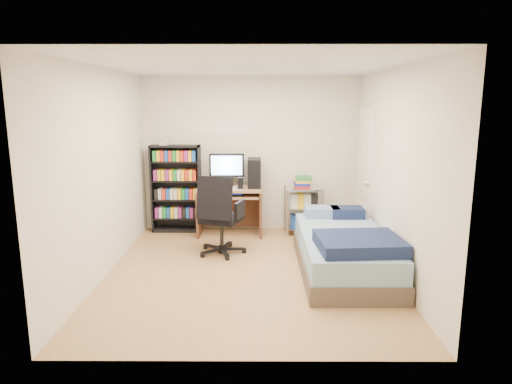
{
  "coord_description": "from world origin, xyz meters",
  "views": [
    {
      "loc": [
        0.12,
        -5.4,
        2.1
      ],
      "look_at": [
        0.09,
        0.4,
        0.94
      ],
      "focal_mm": 32.0,
      "sensor_mm": 36.0,
      "label": 1
    }
  ],
  "objects_px": {
    "computer_desk": "(236,191)",
    "office_chair": "(220,229)",
    "bed": "(344,250)",
    "media_shelf": "(176,188)"
  },
  "relations": [
    {
      "from": "computer_desk",
      "to": "bed",
      "type": "bearing_deg",
      "value": -49.33
    },
    {
      "from": "media_shelf",
      "to": "office_chair",
      "type": "height_order",
      "value": "media_shelf"
    },
    {
      "from": "office_chair",
      "to": "bed",
      "type": "bearing_deg",
      "value": -3.62
    },
    {
      "from": "computer_desk",
      "to": "media_shelf",
      "type": "bearing_deg",
      "value": 172.14
    },
    {
      "from": "media_shelf",
      "to": "bed",
      "type": "distance_m",
      "value": 3.03
    },
    {
      "from": "computer_desk",
      "to": "office_chair",
      "type": "relative_size",
      "value": 1.14
    },
    {
      "from": "computer_desk",
      "to": "bed",
      "type": "distance_m",
      "value": 2.23
    },
    {
      "from": "bed",
      "to": "computer_desk",
      "type": "bearing_deg",
      "value": 130.67
    },
    {
      "from": "media_shelf",
      "to": "computer_desk",
      "type": "bearing_deg",
      "value": -7.86
    },
    {
      "from": "media_shelf",
      "to": "office_chair",
      "type": "xyz_separation_m",
      "value": [
        0.8,
        -1.16,
        -0.37
      ]
    }
  ]
}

